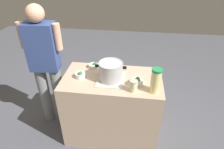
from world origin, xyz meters
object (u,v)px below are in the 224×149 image
mason_jar (133,86)px  broccoli_bowl_center (80,75)px  broccoli_bowl_front (137,81)px  broccoli_bowl_back (94,65)px  cooking_pot (111,71)px  lemonade_pitcher (156,81)px  person_cook (46,65)px

mason_jar → broccoli_bowl_center: bearing=-16.6°
broccoli_bowl_front → broccoli_bowl_back: bearing=-27.1°
cooking_pot → broccoli_bowl_front: (-0.29, 0.04, -0.08)m
cooking_pot → broccoli_bowl_back: 0.35m
lemonade_pitcher → person_cook: person_cook is taller
mason_jar → cooking_pot: bearing=-35.2°
cooking_pot → person_cook: (0.82, -0.15, -0.08)m
lemonade_pitcher → mason_jar: bearing=4.6°
cooking_pot → lemonade_pitcher: lemonade_pitcher is taller
broccoli_bowl_back → broccoli_bowl_front: bearing=152.9°
cooking_pot → broccoli_bowl_back: bearing=-44.0°
lemonade_pitcher → broccoli_bowl_back: (0.71, -0.40, -0.11)m
person_cook → lemonade_pitcher: bearing=166.2°
lemonade_pitcher → broccoli_bowl_front: lemonade_pitcher is taller
broccoli_bowl_center → broccoli_bowl_back: 0.26m
broccoli_bowl_front → cooking_pot: bearing=-7.8°
mason_jar → broccoli_bowl_center: size_ratio=1.08×
broccoli_bowl_back → lemonade_pitcher: bearing=150.8°
cooking_pot → lemonade_pitcher: (-0.47, 0.16, 0.02)m
cooking_pot → mason_jar: 0.32m
lemonade_pitcher → broccoli_bowl_center: lemonade_pitcher is taller
cooking_pot → mason_jar: size_ratio=2.70×
broccoli_bowl_front → broccoli_bowl_center: broccoli_bowl_front is taller
cooking_pot → person_cook: bearing=-10.6°
broccoli_bowl_center → person_cook: size_ratio=0.07×
cooking_pot → broccoli_bowl_front: bearing=172.2°
mason_jar → broccoli_bowl_back: (0.50, -0.42, -0.04)m
broccoli_bowl_front → broccoli_bowl_back: 0.60m
broccoli_bowl_center → broccoli_bowl_back: bearing=-113.8°
broccoli_bowl_front → broccoli_bowl_center: size_ratio=1.11×
cooking_pot → mason_jar: cooking_pot is taller
cooking_pot → lemonade_pitcher: 0.50m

